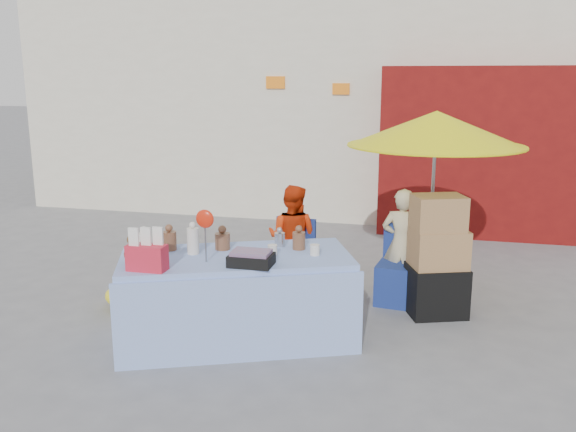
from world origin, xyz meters
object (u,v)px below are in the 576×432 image
(box_stack, at_px, (437,260))
(chair_left, at_px, (290,272))
(vendor_orange, at_px, (292,238))
(vendor_beige, at_px, (402,244))
(chair_right, at_px, (400,280))
(market_table, at_px, (236,297))
(umbrella, at_px, (436,129))

(box_stack, bearing_deg, chair_left, 171.20)
(vendor_orange, bearing_deg, box_stack, 174.12)
(chair_left, height_order, vendor_beige, vendor_beige)
(chair_right, height_order, vendor_beige, vendor_beige)
(market_table, bearing_deg, box_stack, 8.40)
(vendor_orange, bearing_deg, market_table, 90.01)
(chair_left, relative_size, vendor_beige, 0.68)
(chair_left, height_order, umbrella, umbrella)
(market_table, distance_m, box_stack, 2.14)
(chair_right, height_order, box_stack, box_stack)
(market_table, relative_size, box_stack, 1.87)
(chair_right, distance_m, vendor_orange, 1.31)
(vendor_beige, bearing_deg, chair_right, 98.32)
(chair_right, distance_m, box_stack, 0.57)
(market_table, xyz_separation_m, vendor_orange, (0.19, 1.49, 0.20))
(box_stack, bearing_deg, vendor_orange, 166.68)
(market_table, height_order, umbrella, umbrella)
(umbrella, bearing_deg, market_table, -136.84)
(market_table, xyz_separation_m, vendor_beige, (1.44, 1.49, 0.20))
(chair_right, bearing_deg, chair_left, -172.55)
(market_table, xyz_separation_m, chair_right, (1.45, 1.35, -0.17))
(market_table, height_order, chair_left, market_table)
(vendor_beige, bearing_deg, umbrella, -145.99)
(chair_right, relative_size, box_stack, 0.67)
(chair_right, bearing_deg, box_stack, -26.00)
(chair_right, relative_size, vendor_beige, 0.68)
(vendor_orange, bearing_deg, chair_right, -178.68)
(vendor_orange, bearing_deg, vendor_beige, -172.55)
(chair_left, height_order, vendor_orange, vendor_orange)
(umbrella, bearing_deg, box_stack, -81.04)
(vendor_beige, height_order, box_stack, box_stack)
(chair_left, height_order, chair_right, same)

